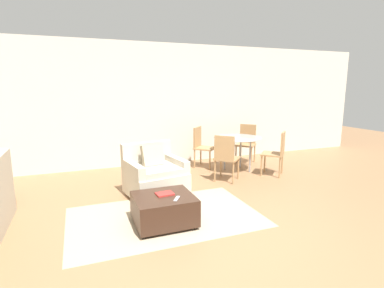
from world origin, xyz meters
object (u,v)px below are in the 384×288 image
at_px(tv_remote_primary, 177,199).
at_px(dining_chair_near_left, 226,155).
at_px(dining_chair_far_right, 247,141).
at_px(dining_chair_near_right, 277,150).
at_px(book_stack, 165,194).
at_px(armchair, 155,176).
at_px(dining_table, 238,142).
at_px(ottoman, 164,208).
at_px(dining_chair_far_left, 202,144).

bearing_deg(tv_remote_primary, dining_chair_near_left, 45.32).
bearing_deg(dining_chair_far_right, dining_chair_near_right, -90.00).
relative_size(book_stack, tv_remote_primary, 1.45).
relative_size(armchair, dining_chair_near_right, 1.11).
bearing_deg(dining_table, dining_chair_near_left, -135.00).
bearing_deg(dining_chair_far_right, dining_table, -135.00).
bearing_deg(dining_chair_near_right, ottoman, -154.53).
bearing_deg(armchair, ottoman, -97.63).
height_order(book_stack, tv_remote_primary, book_stack).
relative_size(tv_remote_primary, dining_chair_far_left, 0.18).
bearing_deg(book_stack, dining_chair_far_right, 41.77).
relative_size(dining_chair_near_left, dining_chair_near_right, 1.00).
relative_size(ottoman, dining_chair_near_left, 0.85).
relative_size(book_stack, dining_chair_near_left, 0.26).
bearing_deg(ottoman, armchair, 82.37).
relative_size(armchair, tv_remote_primary, 6.16).
distance_m(armchair, dining_chair_near_left, 1.48).
bearing_deg(ottoman, dining_chair_near_right, 25.47).
relative_size(tv_remote_primary, dining_chair_near_left, 0.18).
xyz_separation_m(dining_chair_near_left, dining_chair_near_right, (1.17, 0.00, 0.00)).
relative_size(ottoman, dining_chair_far_left, 0.85).
distance_m(ottoman, tv_remote_primary, 0.27).
height_order(dining_chair_near_left, dining_chair_far_left, same).
distance_m(dining_chair_near_left, dining_chair_near_right, 1.17).
height_order(book_stack, dining_chair_far_left, dining_chair_far_left).
bearing_deg(dining_table, book_stack, -139.17).
distance_m(dining_chair_near_right, dining_chair_far_left, 1.65).
height_order(dining_table, dining_chair_near_right, dining_chair_near_right).
bearing_deg(dining_chair_far_right, dining_chair_far_left, 180.00).
bearing_deg(tv_remote_primary, dining_table, 45.23).
bearing_deg(armchair, tv_remote_primary, -90.63).
bearing_deg(dining_table, armchair, -157.06).
distance_m(dining_table, dining_chair_near_right, 0.83).
bearing_deg(book_stack, dining_chair_near_left, 39.12).
bearing_deg(book_stack, dining_chair_far_left, 57.38).
relative_size(armchair, dining_chair_near_left, 1.11).
height_order(armchair, ottoman, armchair).
relative_size(ottoman, dining_table, 0.76).
bearing_deg(armchair, dining_chair_near_right, 6.02).
distance_m(armchair, dining_chair_far_left, 2.05).
height_order(tv_remote_primary, dining_chair_near_left, dining_chair_near_left).
xyz_separation_m(book_stack, dining_chair_far_left, (1.55, 2.43, 0.12)).
relative_size(dining_chair_near_right, dining_chair_far_left, 1.00).
xyz_separation_m(dining_table, dining_chair_far_right, (0.58, 0.58, -0.12)).
height_order(tv_remote_primary, dining_chair_near_right, dining_chair_near_right).
height_order(tv_remote_primary, dining_table, dining_table).
height_order(tv_remote_primary, dining_chair_far_left, dining_chair_far_left).
height_order(armchair, dining_chair_far_right, dining_chair_far_right).
distance_m(ottoman, dining_table, 2.91).
height_order(armchair, dining_chair_far_left, dining_chair_far_left).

